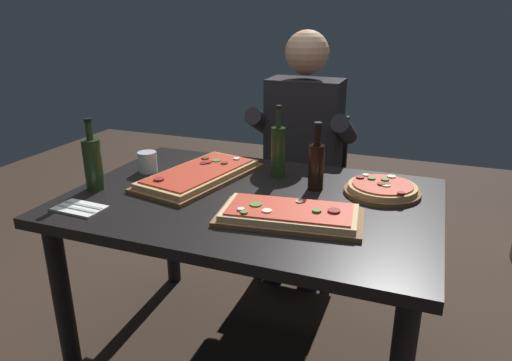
{
  "coord_description": "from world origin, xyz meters",
  "views": [
    {
      "loc": [
        0.62,
        -1.57,
        1.42
      ],
      "look_at": [
        0.0,
        0.05,
        0.79
      ],
      "focal_mm": 32.98,
      "sensor_mm": 36.0,
      "label": 1
    }
  ],
  "objects_px": {
    "pizza_round_far": "(382,189)",
    "tumbler_near_camera": "(148,163)",
    "pizza_rectangular_left": "(200,175)",
    "vinegar_bottle_green": "(93,163)",
    "pizza_rectangular_front": "(290,214)",
    "wine_bottle_dark": "(278,150)",
    "dining_table": "(251,219)",
    "diner_chair": "(306,185)",
    "oil_bottle_amber": "(316,164)",
    "seated_diner": "(301,147)"
  },
  "relations": [
    {
      "from": "oil_bottle_amber",
      "to": "vinegar_bottle_green",
      "type": "distance_m",
      "value": 0.89
    },
    {
      "from": "seated_diner",
      "to": "pizza_round_far",
      "type": "bearing_deg",
      "value": -47.83
    },
    {
      "from": "pizza_rectangular_left",
      "to": "wine_bottle_dark",
      "type": "height_order",
      "value": "wine_bottle_dark"
    },
    {
      "from": "pizza_rectangular_front",
      "to": "seated_diner",
      "type": "relative_size",
      "value": 0.39
    },
    {
      "from": "vinegar_bottle_green",
      "to": "diner_chair",
      "type": "height_order",
      "value": "vinegar_bottle_green"
    },
    {
      "from": "pizza_rectangular_front",
      "to": "wine_bottle_dark",
      "type": "xyz_separation_m",
      "value": [
        -0.18,
        0.41,
        0.1
      ]
    },
    {
      "from": "pizza_round_far",
      "to": "tumbler_near_camera",
      "type": "distance_m",
      "value": 1.01
    },
    {
      "from": "pizza_round_far",
      "to": "pizza_rectangular_front",
      "type": "bearing_deg",
      "value": -126.56
    },
    {
      "from": "wine_bottle_dark",
      "to": "vinegar_bottle_green",
      "type": "relative_size",
      "value": 1.07
    },
    {
      "from": "pizza_rectangular_front",
      "to": "tumbler_near_camera",
      "type": "relative_size",
      "value": 5.81
    },
    {
      "from": "pizza_rectangular_front",
      "to": "oil_bottle_amber",
      "type": "distance_m",
      "value": 0.33
    },
    {
      "from": "wine_bottle_dark",
      "to": "tumbler_near_camera",
      "type": "xyz_separation_m",
      "value": [
        -0.56,
        -0.15,
        -0.08
      ]
    },
    {
      "from": "oil_bottle_amber",
      "to": "tumbler_near_camera",
      "type": "relative_size",
      "value": 3.04
    },
    {
      "from": "vinegar_bottle_green",
      "to": "pizza_round_far",
      "type": "bearing_deg",
      "value": 18.09
    },
    {
      "from": "pizza_round_far",
      "to": "tumbler_near_camera",
      "type": "bearing_deg",
      "value": -174.59
    },
    {
      "from": "dining_table",
      "to": "pizza_rectangular_front",
      "type": "height_order",
      "value": "pizza_rectangular_front"
    },
    {
      "from": "diner_chair",
      "to": "tumbler_near_camera",
      "type": "bearing_deg",
      "value": -125.94
    },
    {
      "from": "pizza_rectangular_left",
      "to": "dining_table",
      "type": "bearing_deg",
      "value": -21.38
    },
    {
      "from": "pizza_round_far",
      "to": "wine_bottle_dark",
      "type": "xyz_separation_m",
      "value": [
        -0.45,
        0.05,
        0.1
      ]
    },
    {
      "from": "pizza_rectangular_left",
      "to": "vinegar_bottle_green",
      "type": "xyz_separation_m",
      "value": [
        -0.34,
        -0.25,
        0.09
      ]
    },
    {
      "from": "pizza_rectangular_front",
      "to": "pizza_round_far",
      "type": "bearing_deg",
      "value": 53.44
    },
    {
      "from": "pizza_rectangular_left",
      "to": "pizza_rectangular_front",
      "type": "bearing_deg",
      "value": -28.25
    },
    {
      "from": "pizza_rectangular_left",
      "to": "pizza_round_far",
      "type": "height_order",
      "value": "same"
    },
    {
      "from": "pizza_round_far",
      "to": "diner_chair",
      "type": "distance_m",
      "value": 0.84
    },
    {
      "from": "pizza_rectangular_left",
      "to": "seated_diner",
      "type": "height_order",
      "value": "seated_diner"
    },
    {
      "from": "dining_table",
      "to": "vinegar_bottle_green",
      "type": "xyz_separation_m",
      "value": [
        -0.62,
        -0.14,
        0.2
      ]
    },
    {
      "from": "dining_table",
      "to": "pizza_rectangular_left",
      "type": "xyz_separation_m",
      "value": [
        -0.28,
        0.11,
        0.12
      ]
    },
    {
      "from": "pizza_rectangular_left",
      "to": "diner_chair",
      "type": "relative_size",
      "value": 0.71
    },
    {
      "from": "pizza_rectangular_front",
      "to": "diner_chair",
      "type": "relative_size",
      "value": 0.6
    },
    {
      "from": "pizza_rectangular_left",
      "to": "tumbler_near_camera",
      "type": "bearing_deg",
      "value": 178.29
    },
    {
      "from": "pizza_round_far",
      "to": "oil_bottle_amber",
      "type": "relative_size",
      "value": 1.08
    },
    {
      "from": "tumbler_near_camera",
      "to": "seated_diner",
      "type": "distance_m",
      "value": 0.82
    },
    {
      "from": "dining_table",
      "to": "wine_bottle_dark",
      "type": "bearing_deg",
      "value": 85.89
    },
    {
      "from": "tumbler_near_camera",
      "to": "diner_chair",
      "type": "bearing_deg",
      "value": 54.06
    },
    {
      "from": "dining_table",
      "to": "diner_chair",
      "type": "bearing_deg",
      "value": 90.43
    },
    {
      "from": "pizza_round_far",
      "to": "diner_chair",
      "type": "relative_size",
      "value": 0.34
    },
    {
      "from": "diner_chair",
      "to": "pizza_rectangular_front",
      "type": "bearing_deg",
      "value": -78.41
    },
    {
      "from": "pizza_rectangular_left",
      "to": "vinegar_bottle_green",
      "type": "height_order",
      "value": "vinegar_bottle_green"
    },
    {
      "from": "dining_table",
      "to": "wine_bottle_dark",
      "type": "relative_size",
      "value": 4.53
    },
    {
      "from": "pizza_rectangular_left",
      "to": "wine_bottle_dark",
      "type": "distance_m",
      "value": 0.35
    },
    {
      "from": "pizza_round_far",
      "to": "wine_bottle_dark",
      "type": "height_order",
      "value": "wine_bottle_dark"
    },
    {
      "from": "wine_bottle_dark",
      "to": "vinegar_bottle_green",
      "type": "xyz_separation_m",
      "value": [
        -0.64,
        -0.41,
        -0.01
      ]
    },
    {
      "from": "oil_bottle_amber",
      "to": "dining_table",
      "type": "bearing_deg",
      "value": -140.73
    },
    {
      "from": "wine_bottle_dark",
      "to": "vinegar_bottle_green",
      "type": "distance_m",
      "value": 0.76
    },
    {
      "from": "tumbler_near_camera",
      "to": "pizza_rectangular_left",
      "type": "bearing_deg",
      "value": -1.71
    },
    {
      "from": "dining_table",
      "to": "oil_bottle_amber",
      "type": "bearing_deg",
      "value": 39.27
    },
    {
      "from": "pizza_round_far",
      "to": "tumbler_near_camera",
      "type": "height_order",
      "value": "tumbler_near_camera"
    },
    {
      "from": "dining_table",
      "to": "vinegar_bottle_green",
      "type": "distance_m",
      "value": 0.67
    },
    {
      "from": "pizza_rectangular_front",
      "to": "vinegar_bottle_green",
      "type": "relative_size",
      "value": 1.82
    },
    {
      "from": "dining_table",
      "to": "oil_bottle_amber",
      "type": "height_order",
      "value": "oil_bottle_amber"
    }
  ]
}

